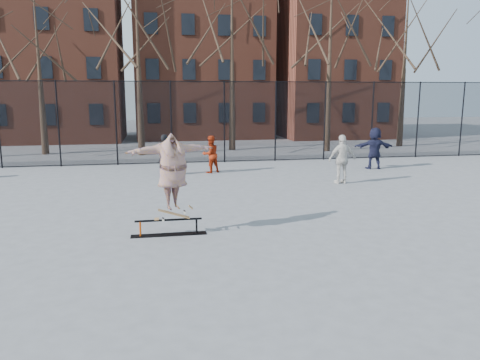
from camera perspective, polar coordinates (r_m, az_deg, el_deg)
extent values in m
plane|color=slate|center=(10.74, 1.83, -8.11)|extent=(100.00, 100.00, 0.00)
cube|color=black|center=(11.71, -8.66, -6.60)|extent=(1.85, 0.28, 0.01)
cylinder|color=#DB4C0C|center=(11.66, -12.06, -5.85)|extent=(0.05, 0.05, 0.38)
cylinder|color=black|center=(11.69, -5.31, -5.61)|extent=(0.05, 0.05, 0.38)
cylinder|color=black|center=(11.60, -8.71, -4.84)|extent=(1.63, 0.05, 0.05)
imported|color=#49337F|center=(11.37, -8.19, 0.28)|extent=(2.34, 1.39, 1.84)
imported|color=black|center=(19.89, -9.16, 3.05)|extent=(0.75, 0.64, 1.73)
imported|color=#9E270D|center=(20.30, -3.62, 3.15)|extent=(0.97, 0.89, 1.61)
imported|color=beige|center=(18.24, 12.35, 2.48)|extent=(1.13, 0.53, 1.87)
imported|color=#1B1C36|center=(22.16, 16.07, 3.76)|extent=(1.81, 0.75, 1.90)
cylinder|color=black|center=(23.42, -21.28, 6.39)|extent=(0.07, 0.07, 4.00)
cylinder|color=black|center=(23.07, -14.89, 6.70)|extent=(0.07, 0.07, 4.00)
cylinder|color=black|center=(23.00, -8.38, 6.93)|extent=(0.07, 0.07, 4.00)
cylinder|color=black|center=(23.23, -1.91, 7.07)|extent=(0.07, 0.07, 4.00)
cylinder|color=black|center=(23.74, 4.35, 7.13)|extent=(0.07, 0.07, 4.00)
cylinder|color=black|center=(24.52, 10.29, 7.10)|extent=(0.07, 0.07, 4.00)
cylinder|color=black|center=(25.54, 15.81, 7.01)|extent=(0.07, 0.07, 4.00)
cylinder|color=black|center=(26.78, 20.86, 6.87)|extent=(0.07, 0.07, 4.00)
cylinder|color=black|center=(28.20, 25.43, 6.69)|extent=(0.07, 0.07, 4.00)
cube|color=black|center=(23.09, -4.88, 7.02)|extent=(34.00, 0.01, 4.00)
cylinder|color=black|center=(23.05, -4.96, 11.89)|extent=(34.00, 0.04, 0.04)
cone|color=black|center=(28.49, -23.28, 7.51)|extent=(0.40, 0.40, 4.62)
cone|color=black|center=(26.49, -12.15, 7.96)|extent=(0.40, 0.40, 4.62)
cone|color=black|center=(28.15, -0.69, 8.34)|extent=(0.40, 0.40, 4.62)
cone|color=black|center=(28.34, 10.90, 8.17)|extent=(0.40, 0.40, 4.62)
cone|color=black|center=(31.87, 19.42, 8.02)|extent=(0.40, 0.40, 4.62)
cube|color=brown|center=(36.69, -21.59, 13.93)|extent=(9.00, 7.00, 12.00)
cube|color=brown|center=(36.26, -4.54, 15.46)|extent=(10.00, 7.00, 13.00)
cube|color=brown|center=(38.50, 10.90, 13.53)|extent=(8.00, 7.00, 11.00)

